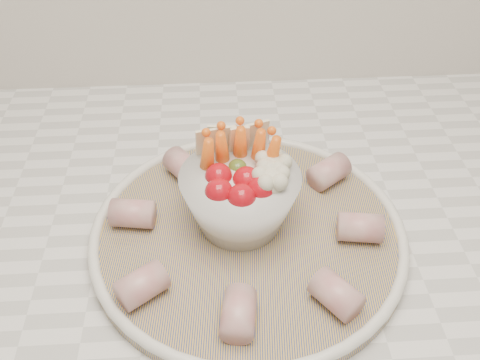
{
  "coord_description": "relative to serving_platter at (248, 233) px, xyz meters",
  "views": [
    {
      "loc": [
        -0.15,
        1.01,
        1.36
      ],
      "look_at": [
        -0.13,
        1.43,
        1.0
      ],
      "focal_mm": 40.0,
      "sensor_mm": 36.0,
      "label": 1
    }
  ],
  "objects": [
    {
      "name": "cured_meat_rolls",
      "position": [
        -0.0,
        0.0,
        0.02
      ],
      "size": [
        0.29,
        0.3,
        0.03
      ],
      "color": "#A64C50",
      "rests_on": "serving_platter"
    },
    {
      "name": "veggie_bowl",
      "position": [
        -0.01,
        0.02,
        0.05
      ],
      "size": [
        0.13,
        0.13,
        0.11
      ],
      "color": "silver",
      "rests_on": "serving_platter"
    },
    {
      "name": "serving_platter",
      "position": [
        0.0,
        0.0,
        0.0
      ],
      "size": [
        0.37,
        0.37,
        0.02
      ],
      "color": "navy",
      "rests_on": "kitchen_counter"
    }
  ]
}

